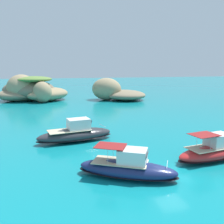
% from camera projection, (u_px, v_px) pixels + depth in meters
% --- Properties ---
extents(ground_plane, '(400.00, 400.00, 0.00)m').
position_uv_depth(ground_plane, '(172.00, 177.00, 22.04)').
color(ground_plane, '#0F7F89').
extents(islet_large, '(22.93, 19.34, 7.47)m').
position_uv_depth(islet_large, '(29.00, 91.00, 71.77)').
color(islet_large, '#9E8966').
rests_on(islet_large, ground).
extents(islet_small, '(18.72, 16.36, 6.39)m').
position_uv_depth(islet_small, '(118.00, 92.00, 73.49)').
color(islet_small, '#84755B').
rests_on(islet_small, ground).
extents(motorboat_red, '(9.46, 4.10, 2.87)m').
position_uv_depth(motorboat_red, '(215.00, 151.00, 26.06)').
color(motorboat_red, red).
rests_on(motorboat_red, ground).
extents(motorboat_navy, '(8.96, 6.71, 2.76)m').
position_uv_depth(motorboat_navy, '(128.00, 168.00, 21.80)').
color(motorboat_navy, navy).
rests_on(motorboat_navy, ground).
extents(motorboat_charcoal, '(10.32, 4.48, 2.94)m').
position_uv_depth(motorboat_charcoal, '(76.00, 134.00, 32.48)').
color(motorboat_charcoal, '#2D2D33').
rests_on(motorboat_charcoal, ground).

